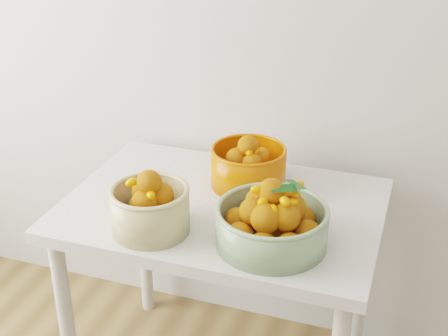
{
  "coord_description": "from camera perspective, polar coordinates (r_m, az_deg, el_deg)",
  "views": [
    {
      "loc": [
        0.38,
        -0.03,
        1.74
      ],
      "look_at": [
        -0.15,
        1.52,
        0.92
      ],
      "focal_mm": 50.0,
      "sensor_mm": 36.0,
      "label": 1
    }
  ],
  "objects": [
    {
      "name": "bowl_green",
      "position": [
        1.76,
        4.39,
        -4.97
      ],
      "size": [
        0.39,
        0.39,
        0.21
      ],
      "rotation": [
        0.0,
        0.0,
        0.25
      ],
      "color": "gray",
      "rests_on": "table"
    },
    {
      "name": "bowl_cream",
      "position": [
        1.83,
        -6.77,
        -3.6
      ],
      "size": [
        0.25,
        0.25,
        0.2
      ],
      "rotation": [
        0.0,
        0.0,
        -0.08
      ],
      "color": "tan",
      "rests_on": "table"
    },
    {
      "name": "bowl_orange",
      "position": [
        2.07,
        2.24,
        0.2
      ],
      "size": [
        0.3,
        0.3,
        0.18
      ],
      "rotation": [
        0.0,
        0.0,
        -0.23
      ],
      "color": "#D54904",
      "rests_on": "table"
    },
    {
      "name": "table",
      "position": [
        2.04,
        -0.12,
        -5.64
      ],
      "size": [
        1.0,
        0.7,
        0.75
      ],
      "color": "silver",
      "rests_on": "ground"
    }
  ]
}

